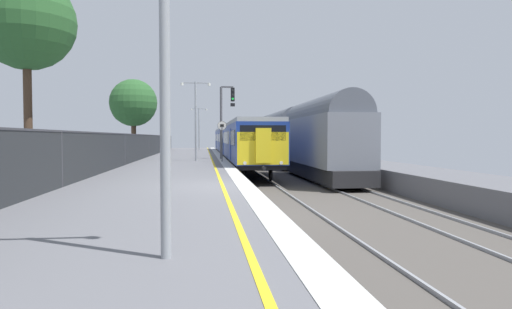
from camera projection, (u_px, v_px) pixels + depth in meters
name	position (u px, v px, depth m)	size (l,w,h in m)	color
ground	(310.00, 202.00, 15.40)	(17.40, 110.00, 1.21)	slate
commuter_train_at_platform	(236.00, 141.00, 43.21)	(2.83, 40.44, 3.81)	navy
freight_train_adjacent_track	(283.00, 136.00, 40.25)	(2.60, 38.93, 4.90)	#232326
signal_gantry	(225.00, 114.00, 33.38)	(1.10, 0.24, 5.35)	#47474C
speed_limit_sign	(222.00, 136.00, 29.61)	(0.59, 0.08, 2.66)	#59595B
platform_lamp_near	(164.00, 24.00, 5.87)	(2.00, 0.20, 5.13)	#93999E
platform_lamp_mid	(196.00, 114.00, 30.52)	(2.00, 0.20, 5.34)	#93999E
platform_lamp_far	(199.00, 125.00, 55.19)	(2.00, 0.20, 5.15)	#93999E
platform_back_fence	(62.00, 158.00, 14.40)	(0.07, 99.00, 1.82)	#282B2D
background_tree_left	(132.00, 104.00, 41.20)	(4.29, 4.29, 6.89)	#473323
background_tree_centre	(23.00, 25.00, 16.80)	(3.56, 3.56, 7.66)	#473323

